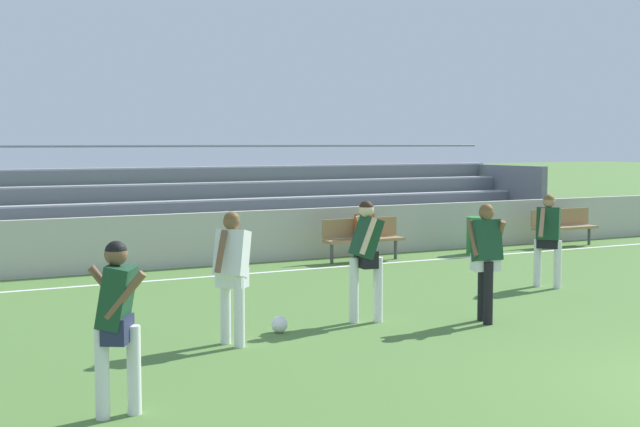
% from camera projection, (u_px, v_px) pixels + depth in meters
% --- Properties ---
extents(field_line_sideline, '(44.00, 0.12, 0.01)m').
position_uv_depth(field_line_sideline, '(313.00, 269.00, 17.65)').
color(field_line_sideline, white).
rests_on(field_line_sideline, ground).
extents(sideline_wall, '(48.00, 0.16, 1.08)m').
position_uv_depth(sideline_wall, '(281.00, 235.00, 18.88)').
color(sideline_wall, '#BCB7AD').
rests_on(sideline_wall, ground).
extents(bleacher_stand, '(21.97, 3.21, 2.43)m').
position_uv_depth(bleacher_stand, '(128.00, 208.00, 20.04)').
color(bleacher_stand, '#B2B2B7').
rests_on(bleacher_stand, ground).
extents(bench_near_wall_gap, '(1.80, 0.40, 0.90)m').
position_uv_depth(bench_near_wall_gap, '(563.00, 224.00, 21.44)').
color(bench_near_wall_gap, '#99754C').
rests_on(bench_near_wall_gap, ground).
extents(bench_far_left, '(1.80, 0.40, 0.90)m').
position_uv_depth(bench_far_left, '(362.00, 235.00, 18.78)').
color(bench_far_left, '#99754C').
rests_on(bench_far_left, ground).
extents(trash_bin, '(0.54, 0.54, 0.83)m').
position_uv_depth(trash_bin, '(479.00, 235.00, 19.96)').
color(trash_bin, '#2D7F3D').
rests_on(trash_bin, ground).
extents(spectator_seated, '(0.36, 0.42, 1.21)m').
position_uv_depth(spectator_seated, '(365.00, 228.00, 18.67)').
color(spectator_seated, '#2D2D38').
rests_on(spectator_seated, ground).
extents(player_dark_dropping_back, '(0.45, 0.49, 1.69)m').
position_uv_depth(player_dark_dropping_back, '(366.00, 250.00, 12.33)').
color(player_dark_dropping_back, white).
rests_on(player_dark_dropping_back, ground).
extents(player_white_wide_left, '(0.60, 0.51, 1.65)m').
position_uv_depth(player_white_wide_left, '(232.00, 266.00, 10.92)').
color(player_white_wide_left, white).
rests_on(player_white_wide_left, ground).
extents(player_dark_wide_right, '(0.52, 0.40, 1.65)m').
position_uv_depth(player_dark_wide_right, '(486.00, 252.00, 12.32)').
color(player_dark_wide_right, black).
rests_on(player_dark_wide_right, ground).
extents(player_dark_trailing_run, '(0.70, 0.47, 1.61)m').
position_uv_depth(player_dark_trailing_run, '(548.00, 233.00, 15.32)').
color(player_dark_trailing_run, white).
rests_on(player_dark_trailing_run, ground).
extents(player_dark_on_ball, '(0.47, 0.67, 1.61)m').
position_uv_depth(player_dark_on_ball, '(117.00, 313.00, 8.07)').
color(player_dark_on_ball, white).
rests_on(player_dark_on_ball, ground).
extents(soccer_ball, '(0.22, 0.22, 0.22)m').
position_uv_depth(soccer_ball, '(279.00, 324.00, 11.72)').
color(soccer_ball, white).
rests_on(soccer_ball, ground).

